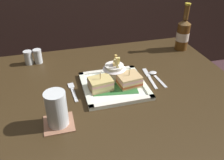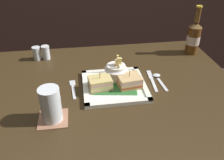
# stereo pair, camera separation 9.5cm
# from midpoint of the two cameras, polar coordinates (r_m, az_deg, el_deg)

# --- Properties ---
(dining_table) EXTENTS (1.09, 0.86, 0.77)m
(dining_table) POSITION_cam_midpoint_polar(r_m,az_deg,el_deg) (1.07, 2.07, -9.23)
(dining_table) COLOR #362714
(dining_table) RESTS_ON ground_plane
(square_plate) EXTENTS (0.26, 0.26, 0.02)m
(square_plate) POSITION_cam_midpoint_polar(r_m,az_deg,el_deg) (0.98, 3.35, -1.51)
(square_plate) COLOR white
(square_plate) RESTS_ON dining_table
(sandwich_half_left) EXTENTS (0.10, 0.08, 0.08)m
(sandwich_half_left) POSITION_cam_midpoint_polar(r_m,az_deg,el_deg) (0.94, 0.02, -0.92)
(sandwich_half_left) COLOR tan
(sandwich_half_left) RESTS_ON square_plate
(sandwich_half_right) EXTENTS (0.10, 0.09, 0.07)m
(sandwich_half_right) POSITION_cam_midpoint_polar(r_m,az_deg,el_deg) (0.97, 7.03, -0.39)
(sandwich_half_right) COLOR tan
(sandwich_half_right) RESTS_ON square_plate
(fries_cup) EXTENTS (0.10, 0.10, 0.11)m
(fries_cup) POSITION_cam_midpoint_polar(r_m,az_deg,el_deg) (1.00, 3.73, 2.50)
(fries_cup) COLOR silver
(fries_cup) RESTS_ON square_plate
(beer_bottle) EXTENTS (0.07, 0.07, 0.25)m
(beer_bottle) POSITION_cam_midpoint_polar(r_m,az_deg,el_deg) (1.31, 21.03, 9.55)
(beer_bottle) COLOR brown
(beer_bottle) RESTS_ON dining_table
(drink_coaster) EXTENTS (0.10, 0.10, 0.00)m
(drink_coaster) POSITION_cam_midpoint_polar(r_m,az_deg,el_deg) (0.84, -10.78, -9.32)
(drink_coaster) COLOR #A06B51
(drink_coaster) RESTS_ON dining_table
(water_glass) EXTENTS (0.07, 0.07, 0.12)m
(water_glass) POSITION_cam_midpoint_polar(r_m,az_deg,el_deg) (0.80, -11.18, -6.31)
(water_glass) COLOR silver
(water_glass) RESTS_ON dining_table
(fork) EXTENTS (0.03, 0.13, 0.00)m
(fork) POSITION_cam_midpoint_polar(r_m,az_deg,el_deg) (0.98, -6.59, -2.01)
(fork) COLOR silver
(fork) RESTS_ON dining_table
(knife) EXTENTS (0.03, 0.17, 0.00)m
(knife) POSITION_cam_midpoint_polar(r_m,az_deg,el_deg) (1.05, 12.12, 0.03)
(knife) COLOR silver
(knife) RESTS_ON dining_table
(spoon) EXTENTS (0.04, 0.13, 0.01)m
(spoon) POSITION_cam_midpoint_polar(r_m,az_deg,el_deg) (1.06, 13.51, 0.48)
(spoon) COLOR silver
(spoon) RESTS_ON dining_table
(salt_shaker) EXTENTS (0.04, 0.04, 0.07)m
(salt_shaker) POSITION_cam_midpoint_polar(r_m,az_deg,el_deg) (1.23, -15.50, 5.96)
(salt_shaker) COLOR silver
(salt_shaker) RESTS_ON dining_table
(pepper_shaker) EXTENTS (0.04, 0.04, 0.07)m
(pepper_shaker) POSITION_cam_midpoint_polar(r_m,az_deg,el_deg) (1.22, -13.46, 6.20)
(pepper_shaker) COLOR silver
(pepper_shaker) RESTS_ON dining_table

